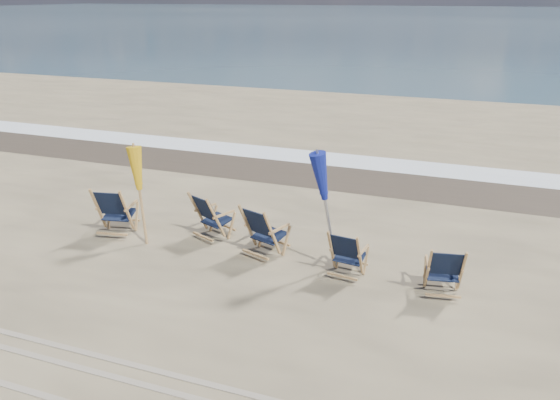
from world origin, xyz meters
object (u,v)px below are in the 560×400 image
(beach_chair_0, at_px, (127,212))
(beach_chair_2, at_px, (272,236))
(beach_chair_3, at_px, (360,258))
(beach_chair_4, at_px, (462,273))
(umbrella_blue, at_px, (329,181))
(beach_chair_1, at_px, (216,220))
(umbrella_yellow, at_px, (139,174))

(beach_chair_0, bearing_deg, beach_chair_2, 168.63)
(beach_chair_3, distance_m, beach_chair_4, 1.68)
(beach_chair_3, xyz_separation_m, umbrella_blue, (-0.65, 0.24, 1.25))
(beach_chair_1, relative_size, umbrella_yellow, 0.52)
(beach_chair_4, bearing_deg, beach_chair_2, -13.62)
(beach_chair_2, relative_size, umbrella_yellow, 0.55)
(beach_chair_0, bearing_deg, beach_chair_1, 179.70)
(beach_chair_1, height_order, umbrella_blue, umbrella_blue)
(beach_chair_2, distance_m, umbrella_blue, 1.57)
(beach_chair_2, relative_size, beach_chair_4, 1.13)
(beach_chair_0, relative_size, beach_chair_4, 1.17)
(beach_chair_2, height_order, beach_chair_3, beach_chair_2)
(beach_chair_1, height_order, beach_chair_4, beach_chair_1)
(beach_chair_4, bearing_deg, beach_chair_3, -10.40)
(beach_chair_0, xyz_separation_m, beach_chair_3, (4.85, -0.21, -0.09))
(beach_chair_0, distance_m, beach_chair_3, 4.86)
(beach_chair_2, bearing_deg, umbrella_yellow, 19.77)
(beach_chair_1, height_order, umbrella_yellow, umbrella_yellow)
(beach_chair_2, relative_size, beach_chair_3, 1.15)
(beach_chair_4, bearing_deg, beach_chair_0, -12.28)
(beach_chair_3, height_order, umbrella_yellow, umbrella_yellow)
(beach_chair_2, xyz_separation_m, umbrella_yellow, (-2.74, -0.06, 0.90))
(beach_chair_1, distance_m, beach_chair_4, 4.73)
(beach_chair_2, distance_m, beach_chair_3, 1.70)
(umbrella_blue, bearing_deg, beach_chair_1, 172.45)
(beach_chair_3, xyz_separation_m, umbrella_yellow, (-4.43, 0.13, 0.98))
(beach_chair_2, bearing_deg, beach_chair_0, 18.16)
(beach_chair_0, relative_size, beach_chair_2, 1.03)
(beach_chair_3, bearing_deg, beach_chair_2, 0.70)
(beach_chair_3, relative_size, umbrella_yellow, 0.48)
(umbrella_blue, bearing_deg, beach_chair_0, -179.58)
(beach_chair_1, xyz_separation_m, beach_chair_3, (3.02, -0.56, -0.04))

